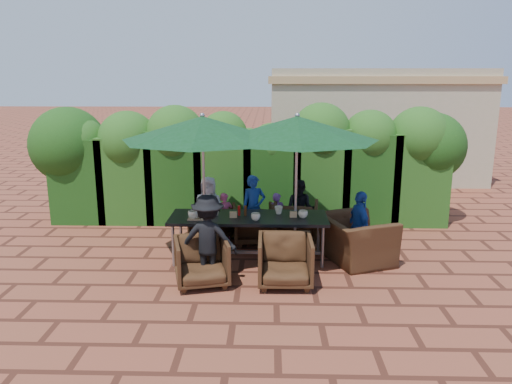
{
  "coord_description": "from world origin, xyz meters",
  "views": [
    {
      "loc": [
        0.45,
        -7.94,
        3.06
      ],
      "look_at": [
        0.22,
        0.4,
        1.08
      ],
      "focal_mm": 35.0,
      "sensor_mm": 36.0,
      "label": 1
    }
  ],
  "objects_px": {
    "chair_far_left": "(212,222)",
    "chair_near_left": "(202,259)",
    "dining_table": "(249,221)",
    "chair_end_right": "(356,232)",
    "umbrella_left": "(203,128)",
    "chair_far_mid": "(254,222)",
    "umbrella_right": "(297,128)",
    "chair_far_right": "(295,220)",
    "chair_near_right": "(285,259)"
  },
  "relations": [
    {
      "from": "chair_far_left",
      "to": "chair_end_right",
      "type": "relative_size",
      "value": 0.59
    },
    {
      "from": "dining_table",
      "to": "chair_near_left",
      "type": "bearing_deg",
      "value": -121.57
    },
    {
      "from": "chair_far_mid",
      "to": "chair_near_left",
      "type": "xyz_separation_m",
      "value": [
        -0.71,
        -1.92,
        0.0
      ]
    },
    {
      "from": "umbrella_right",
      "to": "chair_far_mid",
      "type": "xyz_separation_m",
      "value": [
        -0.72,
        0.85,
        -1.82
      ]
    },
    {
      "from": "chair_far_right",
      "to": "umbrella_left",
      "type": "bearing_deg",
      "value": 38.45
    },
    {
      "from": "umbrella_right",
      "to": "chair_far_right",
      "type": "relative_size",
      "value": 3.15
    },
    {
      "from": "dining_table",
      "to": "chair_far_left",
      "type": "height_order",
      "value": "dining_table"
    },
    {
      "from": "dining_table",
      "to": "chair_far_right",
      "type": "distance_m",
      "value": 1.29
    },
    {
      "from": "umbrella_left",
      "to": "chair_near_right",
      "type": "relative_size",
      "value": 3.2
    },
    {
      "from": "dining_table",
      "to": "chair_near_left",
      "type": "xyz_separation_m",
      "value": [
        -0.65,
        -1.06,
        -0.29
      ]
    },
    {
      "from": "umbrella_right",
      "to": "chair_far_right",
      "type": "xyz_separation_m",
      "value": [
        0.05,
        0.94,
        -1.8
      ]
    },
    {
      "from": "umbrella_right",
      "to": "chair_far_left",
      "type": "height_order",
      "value": "umbrella_right"
    },
    {
      "from": "chair_far_mid",
      "to": "chair_near_left",
      "type": "relative_size",
      "value": 0.99
    },
    {
      "from": "chair_far_left",
      "to": "chair_end_right",
      "type": "height_order",
      "value": "chair_end_right"
    },
    {
      "from": "umbrella_left",
      "to": "chair_near_left",
      "type": "height_order",
      "value": "umbrella_left"
    },
    {
      "from": "dining_table",
      "to": "chair_end_right",
      "type": "relative_size",
      "value": 2.25
    },
    {
      "from": "chair_far_mid",
      "to": "chair_end_right",
      "type": "distance_m",
      "value": 1.95
    },
    {
      "from": "umbrella_right",
      "to": "chair_far_right",
      "type": "height_order",
      "value": "umbrella_right"
    },
    {
      "from": "dining_table",
      "to": "chair_far_mid",
      "type": "height_order",
      "value": "chair_far_mid"
    },
    {
      "from": "umbrella_right",
      "to": "chair_near_right",
      "type": "xyz_separation_m",
      "value": [
        -0.2,
        -1.05,
        -1.81
      ]
    },
    {
      "from": "dining_table",
      "to": "chair_near_right",
      "type": "bearing_deg",
      "value": -60.69
    },
    {
      "from": "chair_near_left",
      "to": "chair_far_right",
      "type": "bearing_deg",
      "value": 39.41
    },
    {
      "from": "chair_near_left",
      "to": "chair_end_right",
      "type": "bearing_deg",
      "value": 8.45
    },
    {
      "from": "chair_far_left",
      "to": "umbrella_left",
      "type": "bearing_deg",
      "value": 114.24
    },
    {
      "from": "chair_near_left",
      "to": "dining_table",
      "type": "bearing_deg",
      "value": 44.31
    },
    {
      "from": "chair_near_right",
      "to": "chair_far_right",
      "type": "bearing_deg",
      "value": 82.39
    },
    {
      "from": "dining_table",
      "to": "umbrella_left",
      "type": "height_order",
      "value": "umbrella_left"
    },
    {
      "from": "chair_far_right",
      "to": "chair_near_left",
      "type": "xyz_separation_m",
      "value": [
        -1.48,
        -2.01,
        -0.03
      ]
    },
    {
      "from": "umbrella_left",
      "to": "chair_near_right",
      "type": "bearing_deg",
      "value": -37.42
    },
    {
      "from": "umbrella_right",
      "to": "chair_near_left",
      "type": "relative_size",
      "value": 3.37
    },
    {
      "from": "chair_near_left",
      "to": "umbrella_left",
      "type": "bearing_deg",
      "value": 80.18
    },
    {
      "from": "chair_far_right",
      "to": "chair_end_right",
      "type": "height_order",
      "value": "chair_end_right"
    },
    {
      "from": "dining_table",
      "to": "umbrella_right",
      "type": "height_order",
      "value": "umbrella_right"
    },
    {
      "from": "chair_far_mid",
      "to": "chair_near_right",
      "type": "height_order",
      "value": "chair_near_right"
    },
    {
      "from": "chair_far_right",
      "to": "chair_far_mid",
      "type": "bearing_deg",
      "value": 12.32
    },
    {
      "from": "chair_far_mid",
      "to": "chair_near_right",
      "type": "relative_size",
      "value": 0.95
    },
    {
      "from": "chair_near_right",
      "to": "chair_end_right",
      "type": "xyz_separation_m",
      "value": [
        1.2,
        0.99,
        0.1
      ]
    },
    {
      "from": "chair_far_left",
      "to": "chair_end_right",
      "type": "bearing_deg",
      "value": -179.23
    },
    {
      "from": "chair_far_mid",
      "to": "chair_end_right",
      "type": "height_order",
      "value": "chair_end_right"
    },
    {
      "from": "chair_far_left",
      "to": "chair_far_mid",
      "type": "height_order",
      "value": "chair_far_mid"
    },
    {
      "from": "dining_table",
      "to": "umbrella_right",
      "type": "distance_m",
      "value": 1.72
    },
    {
      "from": "chair_far_mid",
      "to": "chair_end_right",
      "type": "xyz_separation_m",
      "value": [
        1.72,
        -0.91,
        0.12
      ]
    },
    {
      "from": "umbrella_right",
      "to": "chair_end_right",
      "type": "xyz_separation_m",
      "value": [
        1.0,
        -0.06,
        -1.7
      ]
    },
    {
      "from": "umbrella_right",
      "to": "chair_far_left",
      "type": "distance_m",
      "value": 2.61
    },
    {
      "from": "umbrella_left",
      "to": "chair_far_mid",
      "type": "relative_size",
      "value": 3.36
    },
    {
      "from": "umbrella_right",
      "to": "chair_far_left",
      "type": "xyz_separation_m",
      "value": [
        -1.51,
        1.02,
        -1.87
      ]
    },
    {
      "from": "dining_table",
      "to": "chair_far_mid",
      "type": "xyz_separation_m",
      "value": [
        0.06,
        0.87,
        -0.29
      ]
    },
    {
      "from": "chair_far_right",
      "to": "dining_table",
      "type": "bearing_deg",
      "value": 54.95
    },
    {
      "from": "chair_far_right",
      "to": "chair_near_left",
      "type": "height_order",
      "value": "chair_far_right"
    },
    {
      "from": "chair_far_left",
      "to": "chair_near_left",
      "type": "height_order",
      "value": "chair_near_left"
    }
  ]
}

